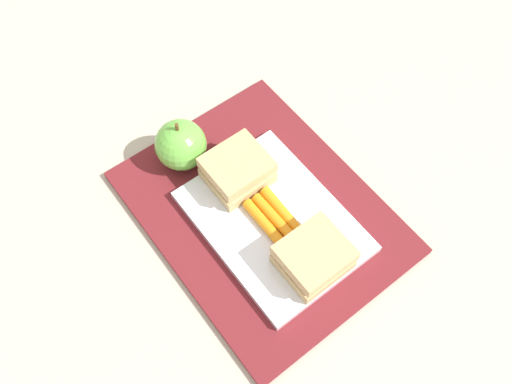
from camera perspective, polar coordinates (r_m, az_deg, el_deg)
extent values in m
plane|color=#B7AD99|center=(0.73, 0.60, -2.29)|extent=(2.40, 2.40, 0.00)
cube|color=maroon|center=(0.72, 0.60, -2.11)|extent=(0.36, 0.28, 0.01)
cube|color=white|center=(0.70, 1.86, -3.14)|extent=(0.23, 0.17, 0.01)
cube|color=tan|center=(0.67, 6.07, -7.33)|extent=(0.07, 0.08, 0.02)
cube|color=beige|center=(0.66, 6.18, -6.91)|extent=(0.07, 0.07, 0.01)
cube|color=tan|center=(0.65, 6.29, -6.47)|extent=(0.07, 0.08, 0.02)
cube|color=tan|center=(0.72, -1.96, 1.81)|extent=(0.07, 0.08, 0.02)
cube|color=beige|center=(0.71, -1.99, 2.34)|extent=(0.07, 0.07, 0.01)
cube|color=tan|center=(0.70, -2.02, 2.90)|extent=(0.07, 0.08, 0.02)
cylinder|color=orange|center=(0.70, 2.75, -1.99)|extent=(0.08, 0.01, 0.02)
cylinder|color=orange|center=(0.69, 1.85, -2.64)|extent=(0.08, 0.01, 0.02)
cylinder|color=orange|center=(0.69, 0.86, -3.30)|extent=(0.08, 0.01, 0.01)
sphere|color=#66B742|center=(0.74, -8.01, 5.00)|extent=(0.07, 0.07, 0.07)
cylinder|color=brown|center=(0.70, -8.42, 6.85)|extent=(0.01, 0.01, 0.01)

